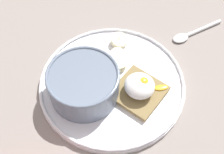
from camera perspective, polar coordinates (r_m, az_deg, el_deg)
ground_plane at (r=60.41cm, az=0.00°, el=-2.16°), size 120.00×120.00×2.00cm
plate at (r=58.90cm, az=0.00°, el=-1.22°), size 27.53×27.53×1.60cm
oatmeal_bowl at (r=55.23cm, az=-5.21°, el=-1.21°), size 12.87×12.87×5.91cm
toast_slice at (r=57.15cm, az=4.90°, el=-2.77°), size 8.54×8.54×1.05cm
poached_egg at (r=55.36cm, az=5.15°, el=-1.58°), size 6.99×6.96×3.53cm
banana_slice_front at (r=61.84cm, az=0.99°, el=4.13°), size 3.91×3.95×1.72cm
banana_slice_left at (r=60.33cm, az=1.12°, el=2.28°), size 3.18×3.32×1.67cm
banana_slice_back at (r=64.04cm, az=1.31°, el=6.66°), size 4.62×4.50×2.04cm
banana_slice_right at (r=62.36cm, az=-2.66°, el=4.44°), size 3.85×3.94×1.51cm
spoon at (r=69.47cm, az=14.32°, el=7.74°), size 6.65×11.88×0.80cm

